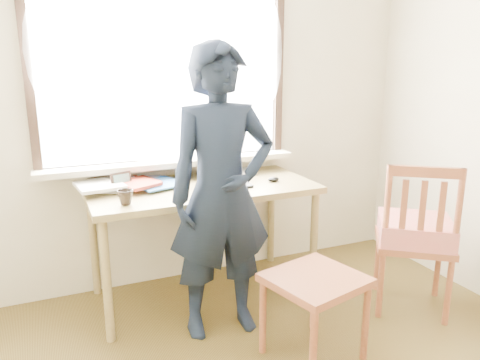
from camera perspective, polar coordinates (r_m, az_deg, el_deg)
name	(u,v)px	position (r m, az deg, el deg)	size (l,w,h in m)	color
room_shell	(334,63)	(1.82, 11.44, 13.85)	(3.52, 4.02, 2.61)	beige
desk	(202,197)	(3.22, -4.65, -2.11)	(1.52, 0.76, 0.82)	olive
laptop	(223,177)	(3.20, -2.07, 0.36)	(0.32, 0.26, 0.22)	black
mug_white	(183,173)	(3.36, -6.99, 0.83)	(0.12, 0.12, 0.09)	white
mug_dark	(125,197)	(2.84, -13.80, -2.06)	(0.10, 0.10, 0.09)	black
mouse	(274,179)	(3.29, 4.11, 0.09)	(0.08, 0.06, 0.03)	black
desk_clutter	(136,182)	(3.25, -12.57, -0.22)	(0.58, 0.51, 0.05)	maroon
book_a	(138,181)	(3.33, -12.37, -0.16)	(0.18, 0.24, 0.02)	white
book_b	(232,172)	(3.53, -0.93, 1.01)	(0.17, 0.24, 0.02)	white
picture_frame	(121,182)	(3.16, -14.26, -0.23)	(0.14, 0.05, 0.11)	black
work_chair	(315,289)	(2.69, 9.13, -12.98)	(0.58, 0.56, 0.49)	#9A5332
side_chair	(415,233)	(3.31, 20.56, -6.04)	(0.65, 0.65, 1.03)	#9A5332
person	(222,194)	(2.76, -2.23, -1.70)	(0.64, 0.42, 1.76)	black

